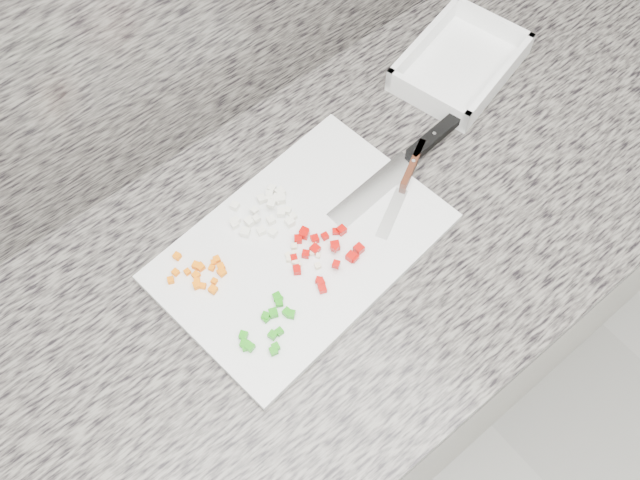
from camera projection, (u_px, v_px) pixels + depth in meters
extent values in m
cube|color=silver|center=(274.00, 393.00, 1.45)|extent=(3.92, 0.62, 0.86)
cube|color=#635F57|center=(257.00, 305.00, 1.06)|extent=(3.96, 0.64, 0.04)
cube|color=#635F57|center=(93.00, 32.00, 0.89)|extent=(3.92, 0.02, 0.60)
cube|color=silver|center=(301.00, 247.00, 1.07)|extent=(0.45, 0.32, 0.01)
cube|color=orange|center=(197.00, 281.00, 1.03)|extent=(0.01, 0.01, 0.01)
cube|color=orange|center=(201.00, 267.00, 1.04)|extent=(0.01, 0.01, 0.01)
cube|color=orange|center=(222.00, 272.00, 1.04)|extent=(0.01, 0.01, 0.01)
cube|color=orange|center=(214.00, 281.00, 1.04)|extent=(0.01, 0.01, 0.01)
cube|color=orange|center=(213.00, 289.00, 1.03)|extent=(0.01, 0.01, 0.01)
cube|color=orange|center=(177.00, 256.00, 1.05)|extent=(0.01, 0.01, 0.01)
cube|color=orange|center=(171.00, 280.00, 1.04)|extent=(0.01, 0.01, 0.01)
cube|color=orange|center=(176.00, 272.00, 1.04)|extent=(0.01, 0.01, 0.01)
cube|color=orange|center=(196.00, 266.00, 1.05)|extent=(0.01, 0.01, 0.01)
cube|color=orange|center=(203.00, 286.00, 1.03)|extent=(0.01, 0.01, 0.01)
cube|color=orange|center=(221.00, 267.00, 1.05)|extent=(0.01, 0.01, 0.01)
cube|color=orange|center=(196.00, 275.00, 1.04)|extent=(0.01, 0.01, 0.01)
cube|color=orange|center=(213.00, 262.00, 1.05)|extent=(0.01, 0.01, 0.01)
cube|color=orange|center=(187.00, 272.00, 1.04)|extent=(0.01, 0.01, 0.01)
cube|color=orange|center=(197.00, 285.00, 1.03)|extent=(0.01, 0.01, 0.01)
cube|color=orange|center=(217.00, 259.00, 1.05)|extent=(0.01, 0.01, 0.01)
cube|color=orange|center=(212.00, 268.00, 1.05)|extent=(0.01, 0.01, 0.01)
cube|color=white|center=(245.00, 232.00, 1.07)|extent=(0.02, 0.02, 0.01)
cube|color=white|center=(272.00, 189.00, 1.11)|extent=(0.01, 0.01, 0.01)
cube|color=white|center=(250.00, 222.00, 1.08)|extent=(0.01, 0.01, 0.01)
cube|color=white|center=(256.00, 218.00, 1.07)|extent=(0.01, 0.01, 0.01)
cube|color=white|center=(280.00, 193.00, 1.11)|extent=(0.01, 0.01, 0.01)
cube|color=white|center=(270.00, 195.00, 1.11)|extent=(0.02, 0.02, 0.01)
cube|color=white|center=(255.00, 210.00, 1.08)|extent=(0.01, 0.01, 0.01)
cube|color=white|center=(290.00, 222.00, 1.08)|extent=(0.01, 0.01, 0.01)
cube|color=white|center=(234.00, 222.00, 1.08)|extent=(0.02, 0.02, 0.01)
cube|color=white|center=(277.00, 201.00, 1.10)|extent=(0.01, 0.01, 0.01)
cube|color=white|center=(293.00, 216.00, 1.09)|extent=(0.01, 0.01, 0.01)
cube|color=white|center=(276.00, 199.00, 1.10)|extent=(0.02, 0.02, 0.01)
cube|color=white|center=(269.00, 198.00, 1.10)|extent=(0.01, 0.01, 0.01)
cube|color=white|center=(288.00, 211.00, 1.09)|extent=(0.01, 0.01, 0.01)
cube|color=white|center=(245.00, 232.00, 1.07)|extent=(0.01, 0.01, 0.01)
cube|color=white|center=(261.00, 231.00, 1.07)|extent=(0.01, 0.01, 0.01)
cube|color=white|center=(271.00, 204.00, 1.09)|extent=(0.02, 0.02, 0.01)
cube|color=white|center=(281.00, 199.00, 1.10)|extent=(0.02, 0.02, 0.01)
cube|color=white|center=(235.00, 206.00, 1.09)|extent=(0.02, 0.02, 0.01)
cube|color=white|center=(271.00, 220.00, 1.08)|extent=(0.01, 0.01, 0.01)
cube|color=white|center=(262.00, 199.00, 1.10)|extent=(0.01, 0.01, 0.01)
cube|color=white|center=(281.00, 212.00, 1.09)|extent=(0.02, 0.02, 0.01)
cube|color=white|center=(236.00, 221.00, 1.08)|extent=(0.01, 0.01, 0.01)
cube|color=white|center=(235.00, 224.00, 1.08)|extent=(0.01, 0.01, 0.01)
cube|color=white|center=(273.00, 233.00, 1.07)|extent=(0.01, 0.01, 0.01)
cube|color=#17870C|center=(266.00, 319.00, 1.01)|extent=(0.01, 0.01, 0.01)
cube|color=#17870C|center=(245.00, 348.00, 0.99)|extent=(0.01, 0.01, 0.01)
cube|color=#17870C|center=(244.00, 344.00, 0.99)|extent=(0.02, 0.02, 0.01)
cube|color=#17870C|center=(244.00, 335.00, 0.99)|extent=(0.02, 0.02, 0.01)
cube|color=#17870C|center=(277.00, 297.00, 1.02)|extent=(0.01, 0.01, 0.01)
cube|color=#17870C|center=(279.00, 299.00, 1.02)|extent=(0.01, 0.01, 0.01)
cube|color=#17870C|center=(273.00, 335.00, 0.99)|extent=(0.01, 0.01, 0.01)
cube|color=#17870C|center=(287.00, 312.00, 1.01)|extent=(0.01, 0.01, 0.01)
cube|color=#17870C|center=(277.00, 298.00, 1.02)|extent=(0.01, 0.01, 0.01)
cube|color=#17870C|center=(250.00, 347.00, 0.98)|extent=(0.01, 0.01, 0.01)
cube|color=#17870C|center=(291.00, 314.00, 1.01)|extent=(0.02, 0.02, 0.01)
cube|color=#17870C|center=(266.00, 316.00, 1.01)|extent=(0.01, 0.01, 0.01)
cube|color=#17870C|center=(274.00, 351.00, 0.98)|extent=(0.01, 0.01, 0.01)
cube|color=#17870C|center=(276.00, 347.00, 0.99)|extent=(0.01, 0.01, 0.01)
cube|color=#17870C|center=(273.00, 313.00, 1.01)|extent=(0.02, 0.02, 0.01)
cube|color=#17870C|center=(279.00, 332.00, 1.00)|extent=(0.01, 0.01, 0.01)
cube|color=#17870C|center=(279.00, 303.00, 1.02)|extent=(0.01, 0.01, 0.01)
cube|color=#AE0602|center=(354.00, 257.00, 1.05)|extent=(0.01, 0.01, 0.01)
cube|color=#AE0602|center=(351.00, 257.00, 1.05)|extent=(0.02, 0.02, 0.01)
cube|color=#AE0602|center=(319.00, 280.00, 1.03)|extent=(0.01, 0.01, 0.01)
cube|color=#AE0602|center=(320.00, 282.00, 1.03)|extent=(0.01, 0.01, 0.01)
cube|color=#AE0602|center=(304.00, 231.00, 1.07)|extent=(0.02, 0.02, 0.01)
cube|color=#AE0602|center=(322.00, 288.00, 1.03)|extent=(0.01, 0.01, 0.01)
cube|color=#AE0602|center=(323.00, 289.00, 1.03)|extent=(0.01, 0.01, 0.01)
cube|color=#AE0602|center=(336.00, 264.00, 1.04)|extent=(0.01, 0.01, 0.01)
cube|color=#AE0602|center=(294.00, 258.00, 1.05)|extent=(0.01, 0.01, 0.01)
cube|color=#AE0602|center=(315.00, 249.00, 1.06)|extent=(0.01, 0.01, 0.01)
cube|color=#AE0602|center=(306.00, 254.00, 1.05)|extent=(0.02, 0.02, 0.01)
cube|color=#AE0602|center=(297.00, 270.00, 1.04)|extent=(0.02, 0.02, 0.01)
cube|color=#AE0602|center=(298.00, 239.00, 1.07)|extent=(0.02, 0.02, 0.01)
cube|color=#AE0602|center=(315.00, 239.00, 1.07)|extent=(0.01, 0.01, 0.01)
cube|color=#AE0602|center=(335.00, 246.00, 1.06)|extent=(0.02, 0.02, 0.01)
cube|color=#AE0602|center=(335.00, 248.00, 1.05)|extent=(0.01, 0.01, 0.01)
cube|color=#AE0602|center=(335.00, 231.00, 1.07)|extent=(0.01, 0.01, 0.01)
cube|color=#AE0602|center=(296.00, 269.00, 1.04)|extent=(0.01, 0.01, 0.01)
cube|color=#AE0602|center=(342.00, 230.00, 1.07)|extent=(0.01, 0.01, 0.01)
cube|color=#AE0602|center=(359.00, 249.00, 1.06)|extent=(0.01, 0.01, 0.01)
cube|color=#AE0602|center=(325.00, 236.00, 1.07)|extent=(0.01, 0.01, 0.01)
cube|color=#AE0602|center=(304.00, 234.00, 1.07)|extent=(0.02, 0.02, 0.01)
cube|color=beige|center=(318.00, 256.00, 1.06)|extent=(0.01, 0.01, 0.01)
cube|color=beige|center=(299.00, 265.00, 1.05)|extent=(0.01, 0.01, 0.01)
cube|color=beige|center=(289.00, 259.00, 1.05)|extent=(0.01, 0.01, 0.01)
cube|color=beige|center=(294.00, 246.00, 1.06)|extent=(0.01, 0.01, 0.01)
cube|color=beige|center=(294.00, 253.00, 1.06)|extent=(0.01, 0.01, 0.00)
cube|color=beige|center=(295.00, 262.00, 1.05)|extent=(0.01, 0.01, 0.01)
cube|color=beige|center=(312.00, 253.00, 1.06)|extent=(0.01, 0.01, 0.01)
cube|color=beige|center=(314.00, 247.00, 1.06)|extent=(0.01, 0.01, 0.00)
cube|color=beige|center=(288.00, 255.00, 1.06)|extent=(0.01, 0.01, 0.01)
cube|color=beige|center=(318.00, 266.00, 1.05)|extent=(0.01, 0.01, 0.01)
cube|color=beige|center=(315.00, 252.00, 1.06)|extent=(0.01, 0.01, 0.01)
cube|color=beige|center=(314.00, 245.00, 1.06)|extent=(0.01, 0.01, 0.01)
cube|color=silver|center=(373.00, 190.00, 1.11)|extent=(0.17, 0.05, 0.00)
cube|color=black|center=(433.00, 137.00, 1.16)|extent=(0.11, 0.03, 0.02)
cylinder|color=silver|center=(434.00, 134.00, 1.15)|extent=(0.01, 0.01, 0.00)
cube|color=silver|center=(392.00, 213.00, 1.09)|extent=(0.09, 0.06, 0.00)
cube|color=#4C2113|center=(413.00, 164.00, 1.13)|extent=(0.09, 0.05, 0.02)
cylinder|color=silver|center=(413.00, 161.00, 1.12)|extent=(0.01, 0.01, 0.00)
cube|color=white|center=(459.00, 69.00, 1.25)|extent=(0.26, 0.21, 0.01)
cube|color=white|center=(424.00, 41.00, 1.25)|extent=(0.22, 0.06, 0.04)
cube|color=white|center=(499.00, 80.00, 1.20)|extent=(0.22, 0.06, 0.04)
cube|color=white|center=(492.00, 24.00, 1.27)|extent=(0.05, 0.16, 0.04)
cube|color=white|center=(428.00, 99.00, 1.19)|extent=(0.05, 0.16, 0.04)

